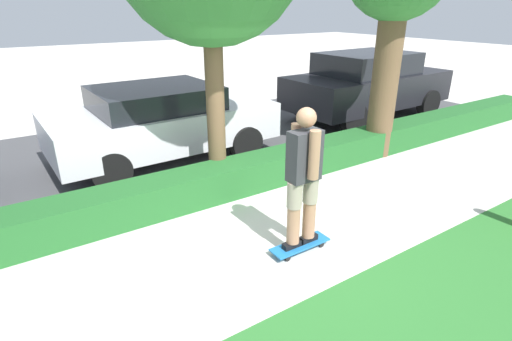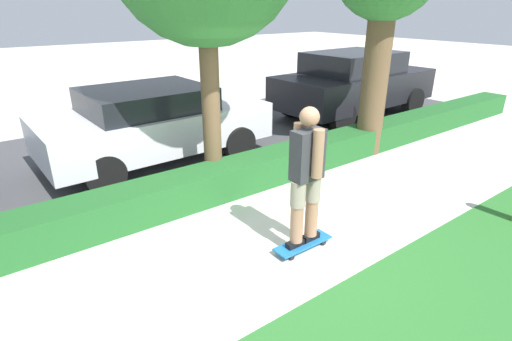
# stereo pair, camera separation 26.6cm
# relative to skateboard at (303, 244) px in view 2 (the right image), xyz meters

# --- Properties ---
(ground_plane) EXTENTS (60.00, 60.00, 0.00)m
(ground_plane) POSITION_rel_skateboard_xyz_m (-0.11, 0.27, -0.07)
(ground_plane) COLOR beige
(street_asphalt) EXTENTS (18.12, 5.00, 0.01)m
(street_asphalt) POSITION_rel_skateboard_xyz_m (-0.11, 4.47, -0.07)
(street_asphalt) COLOR #474749
(street_asphalt) RESTS_ON ground_plane
(hedge_row) EXTENTS (18.12, 0.60, 0.49)m
(hedge_row) POSITION_rel_skateboard_xyz_m (-0.11, 1.87, 0.18)
(hedge_row) COLOR #236028
(hedge_row) RESTS_ON ground_plane
(skateboard) EXTENTS (0.77, 0.24, 0.09)m
(skateboard) POSITION_rel_skateboard_xyz_m (0.00, 0.00, 0.00)
(skateboard) COLOR #1E6BAD
(skateboard) RESTS_ON ground_plane
(skater_person) EXTENTS (0.50, 0.43, 1.68)m
(skater_person) POSITION_rel_skateboard_xyz_m (-0.00, 0.00, 0.91)
(skater_person) COLOR black
(skater_person) RESTS_ON skateboard
(parked_car_middle) EXTENTS (4.13, 2.07, 1.40)m
(parked_car_middle) POSITION_rel_skateboard_xyz_m (-0.17, 3.92, 0.68)
(parked_car_middle) COLOR silver
(parked_car_middle) RESTS_ON ground_plane
(parked_car_rear) EXTENTS (4.57, 2.07, 1.66)m
(parked_car_rear) POSITION_rel_skateboard_xyz_m (5.42, 3.91, 0.80)
(parked_car_rear) COLOR black
(parked_car_rear) RESTS_ON ground_plane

